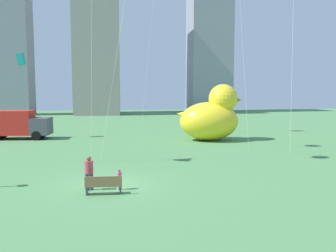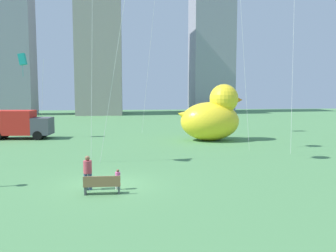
{
  "view_description": "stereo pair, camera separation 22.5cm",
  "coord_description": "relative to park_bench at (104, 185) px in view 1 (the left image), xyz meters",
  "views": [
    {
      "loc": [
        0.69,
        -18.5,
        4.92
      ],
      "look_at": [
        3.96,
        7.07,
        2.32
      ],
      "focal_mm": 38.78,
      "sensor_mm": 36.0,
      "label": 1
    },
    {
      "loc": [
        0.91,
        -18.53,
        4.92
      ],
      "look_at": [
        3.96,
        7.07,
        2.32
      ],
      "focal_mm": 38.78,
      "sensor_mm": 36.0,
      "label": 2
    }
  ],
  "objects": [
    {
      "name": "kite_teal",
      "position": [
        -8.9,
        20.84,
        7.39
      ],
      "size": [
        2.65,
        3.29,
        8.52
      ],
      "color": "silver",
      "rests_on": "ground"
    },
    {
      "name": "ground_plane",
      "position": [
        0.2,
        1.61,
        -0.48
      ],
      "size": [
        140.0,
        140.0,
        0.0
      ],
      "primitive_type": "plane",
      "color": "#4E864F"
    },
    {
      "name": "park_bench",
      "position": [
        0.0,
        0.0,
        0.0
      ],
      "size": [
        1.73,
        0.48,
        0.9
      ],
      "color": "olive",
      "rests_on": "ground"
    },
    {
      "name": "city_skyline",
      "position": [
        -2.31,
        59.13,
        15.95
      ],
      "size": [
        51.64,
        15.23,
        35.76
      ],
      "color": "gray",
      "rests_on": "ground"
    },
    {
      "name": "giant_inflatable_duck",
      "position": [
        9.49,
        17.29,
        1.84
      ],
      "size": [
        6.57,
        4.21,
        5.44
      ],
      "color": "yellow",
      "rests_on": "ground"
    },
    {
      "name": "person_child",
      "position": [
        0.72,
        0.75,
        0.09
      ],
      "size": [
        0.25,
        0.25,
        1.02
      ],
      "color": "silver",
      "rests_on": "ground"
    },
    {
      "name": "person_adult",
      "position": [
        -0.74,
        0.87,
        0.46
      ],
      "size": [
        0.42,
        0.42,
        1.7
      ],
      "color": "#38476B",
      "rests_on": "ground"
    },
    {
      "name": "box_truck",
      "position": [
        -9.54,
        20.63,
        0.97
      ],
      "size": [
        6.42,
        2.76,
        2.85
      ],
      "color": "red",
      "rests_on": "ground"
    }
  ]
}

